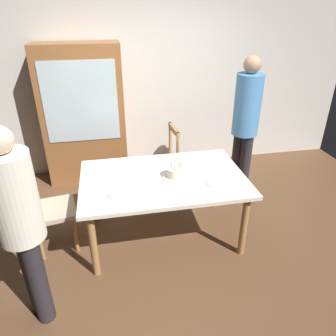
% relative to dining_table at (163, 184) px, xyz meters
% --- Properties ---
extents(ground, '(6.40, 6.40, 0.00)m').
position_rel_dining_table_xyz_m(ground, '(0.00, 0.00, -0.67)').
color(ground, brown).
extents(back_wall, '(6.40, 0.10, 2.60)m').
position_rel_dining_table_xyz_m(back_wall, '(0.00, 1.85, 0.63)').
color(back_wall, beige).
rests_on(back_wall, ground).
extents(dining_table, '(1.68, 1.09, 0.75)m').
position_rel_dining_table_xyz_m(dining_table, '(0.00, 0.00, 0.00)').
color(dining_table, silver).
rests_on(dining_table, ground).
extents(birthday_cake, '(0.28, 0.28, 0.17)m').
position_rel_dining_table_xyz_m(birthday_cake, '(0.13, -0.02, 0.13)').
color(birthday_cake, silver).
rests_on(birthday_cake, dining_table).
extents(plate_near_celebrant, '(0.22, 0.22, 0.01)m').
position_rel_dining_table_xyz_m(plate_near_celebrant, '(-0.46, -0.24, 0.09)').
color(plate_near_celebrant, white).
rests_on(plate_near_celebrant, dining_table).
extents(plate_far_side, '(0.22, 0.22, 0.01)m').
position_rel_dining_table_xyz_m(plate_far_side, '(-0.08, 0.24, 0.09)').
color(plate_far_side, white).
rests_on(plate_far_side, dining_table).
extents(plate_near_guest, '(0.22, 0.22, 0.01)m').
position_rel_dining_table_xyz_m(plate_near_guest, '(0.50, -0.24, 0.09)').
color(plate_near_guest, white).
rests_on(plate_near_guest, dining_table).
extents(fork_near_celebrant, '(0.18, 0.04, 0.01)m').
position_rel_dining_table_xyz_m(fork_near_celebrant, '(-0.62, -0.23, 0.08)').
color(fork_near_celebrant, silver).
rests_on(fork_near_celebrant, dining_table).
extents(fork_far_side, '(0.18, 0.05, 0.01)m').
position_rel_dining_table_xyz_m(fork_far_side, '(-0.24, 0.23, 0.08)').
color(fork_far_side, silver).
rests_on(fork_far_side, dining_table).
extents(fork_near_guest, '(0.18, 0.06, 0.01)m').
position_rel_dining_table_xyz_m(fork_near_guest, '(0.34, -0.26, 0.08)').
color(fork_near_guest, silver).
rests_on(fork_near_guest, dining_table).
extents(chair_spindle_back, '(0.47, 0.47, 0.95)m').
position_rel_dining_table_xyz_m(chair_spindle_back, '(0.13, 0.87, -0.21)').
color(chair_spindle_back, tan).
rests_on(chair_spindle_back, ground).
extents(chair_upholstered, '(0.51, 0.51, 0.95)m').
position_rel_dining_table_xyz_m(chair_upholstered, '(-1.23, 0.05, -0.14)').
color(chair_upholstered, tan).
rests_on(chair_upholstered, ground).
extents(person_celebrant, '(0.32, 0.32, 1.67)m').
position_rel_dining_table_xyz_m(person_celebrant, '(-1.18, -0.80, 0.28)').
color(person_celebrant, '#262328').
rests_on(person_celebrant, ground).
extents(person_guest, '(0.32, 0.32, 1.82)m').
position_rel_dining_table_xyz_m(person_guest, '(1.15, 0.66, 0.38)').
color(person_guest, '#262328').
rests_on(person_guest, ground).
extents(china_cabinet, '(1.10, 0.45, 1.90)m').
position_rel_dining_table_xyz_m(china_cabinet, '(-0.83, 1.56, 0.28)').
color(china_cabinet, brown).
rests_on(china_cabinet, ground).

